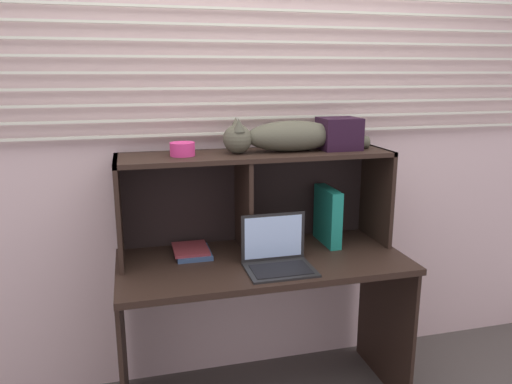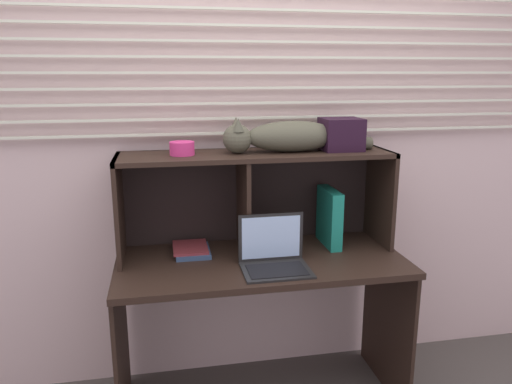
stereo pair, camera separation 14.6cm
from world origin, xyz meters
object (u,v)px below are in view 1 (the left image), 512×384
at_px(binder_upright, 328,216).
at_px(storage_box, 339,134).
at_px(cat, 284,136).
at_px(book_stack, 192,251).
at_px(laptop, 278,257).
at_px(small_basket, 182,149).

xyz_separation_m(binder_upright, storage_box, (0.04, 0.00, 0.42)).
height_order(cat, storage_box, cat).
xyz_separation_m(binder_upright, book_stack, (-0.69, 0.00, -0.13)).
height_order(laptop, book_stack, laptop).
xyz_separation_m(book_stack, small_basket, (-0.03, -0.00, 0.50)).
bearing_deg(small_basket, book_stack, 0.12).
height_order(cat, laptop, cat).
distance_m(cat, storage_box, 0.28).
xyz_separation_m(cat, binder_upright, (0.24, 0.00, -0.41)).
xyz_separation_m(binder_upright, small_basket, (-0.72, 0.00, 0.37)).
height_order(cat, book_stack, cat).
bearing_deg(storage_box, small_basket, 180.00).
bearing_deg(cat, book_stack, 179.99).
distance_m(book_stack, storage_box, 0.92).
bearing_deg(book_stack, storage_box, -0.00).
bearing_deg(laptop, binder_upright, 36.29).
distance_m(small_basket, storage_box, 0.77).
distance_m(cat, book_stack, 0.71).
relative_size(cat, small_basket, 6.46).
distance_m(binder_upright, book_stack, 0.71).
bearing_deg(book_stack, binder_upright, -0.01).
distance_m(cat, laptop, 0.57).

